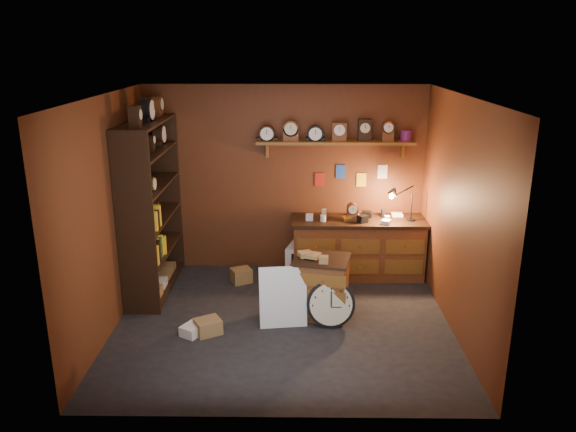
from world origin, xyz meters
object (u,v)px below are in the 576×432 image
(shelving_unit, at_px, (148,201))
(big_round_clock, at_px, (331,304))
(workbench, at_px, (358,244))
(low_cabinet, at_px, (321,284))

(shelving_unit, height_order, big_round_clock, shelving_unit)
(shelving_unit, relative_size, workbench, 1.35)
(workbench, height_order, big_round_clock, workbench)
(low_cabinet, height_order, big_round_clock, low_cabinet)
(shelving_unit, distance_m, workbench, 2.99)
(workbench, bearing_deg, low_cabinet, -114.91)
(shelving_unit, bearing_deg, workbench, 9.87)
(workbench, distance_m, low_cabinet, 1.39)
(big_round_clock, bearing_deg, low_cabinet, 109.85)
(shelving_unit, height_order, low_cabinet, shelving_unit)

